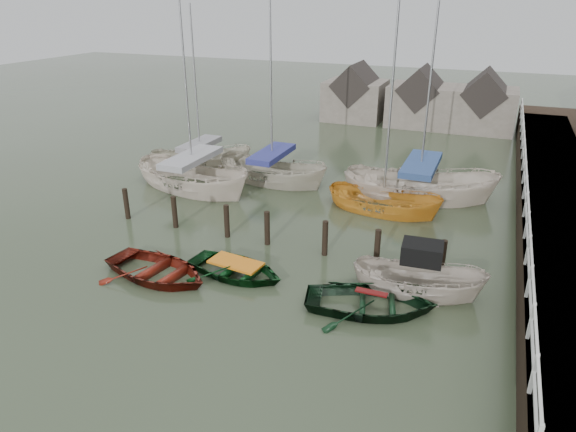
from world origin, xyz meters
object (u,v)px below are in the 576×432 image
at_px(sailboat_d, 418,196).
at_px(sailboat_e, 201,166).
at_px(rowboat_red, 158,277).
at_px(sailboat_b, 272,180).
at_px(motorboat, 417,291).
at_px(sailboat_a, 194,188).
at_px(rowboat_dkgreen, 370,310).
at_px(sailboat_c, 382,211).
at_px(rowboat_green, 236,275).

bearing_deg(sailboat_d, sailboat_e, 82.16).
relative_size(rowboat_red, sailboat_b, 0.38).
height_order(rowboat_red, motorboat, motorboat).
bearing_deg(sailboat_a, sailboat_e, 38.02).
bearing_deg(rowboat_dkgreen, sailboat_a, 42.52).
bearing_deg(sailboat_c, sailboat_e, 84.72).
bearing_deg(sailboat_e, sailboat_d, -115.03).
xyz_separation_m(rowboat_green, sailboat_b, (-2.89, 9.68, 0.06)).
height_order(sailboat_d, sailboat_e, sailboat_d).
height_order(sailboat_c, sailboat_e, sailboat_c).
bearing_deg(rowboat_dkgreen, rowboat_red, 82.63).
distance_m(sailboat_d, sailboat_e, 12.39).
bearing_deg(sailboat_c, rowboat_red, 153.71).
relative_size(rowboat_red, rowboat_green, 1.13).
relative_size(sailboat_a, sailboat_c, 1.09).
relative_size(motorboat, sailboat_e, 0.45).
distance_m(sailboat_a, sailboat_e, 3.61).
distance_m(rowboat_green, sailboat_b, 10.10).
distance_m(rowboat_red, sailboat_a, 8.99).
distance_m(rowboat_red, motorboat, 8.95).
bearing_deg(rowboat_green, rowboat_dkgreen, -87.32).
bearing_deg(rowboat_dkgreen, motorboat, -51.19).
bearing_deg(rowboat_red, rowboat_green, -56.07).
bearing_deg(rowboat_dkgreen, sailboat_b, 24.25).
bearing_deg(motorboat, sailboat_b, 42.46).
bearing_deg(sailboat_e, rowboat_green, -167.66).
relative_size(rowboat_green, sailboat_b, 0.34).
height_order(rowboat_dkgreen, sailboat_b, sailboat_b).
distance_m(rowboat_dkgreen, sailboat_a, 13.31).
bearing_deg(motorboat, sailboat_d, 4.57).
height_order(rowboat_red, sailboat_a, sailboat_a).
height_order(rowboat_red, sailboat_d, sailboat_d).
xyz_separation_m(sailboat_c, sailboat_d, (1.23, 2.37, 0.04)).
bearing_deg(sailboat_c, sailboat_d, -19.89).
relative_size(rowboat_green, sailboat_c, 0.35).
relative_size(sailboat_a, sailboat_e, 1.15).
relative_size(sailboat_b, sailboat_d, 0.89).
bearing_deg(sailboat_d, sailboat_c, 145.52).
distance_m(sailboat_a, sailboat_b, 4.17).
distance_m(motorboat, sailboat_b, 12.36).
xyz_separation_m(motorboat, sailboat_a, (-12.26, 5.84, -0.04)).
distance_m(sailboat_b, sailboat_d, 7.62).
distance_m(sailboat_b, sailboat_e, 4.83).
height_order(rowboat_red, sailboat_b, sailboat_b).
distance_m(rowboat_green, sailboat_d, 11.20).
bearing_deg(sailboat_c, sailboat_b, 81.02).
bearing_deg(rowboat_green, motorboat, -72.08).
bearing_deg(sailboat_e, sailboat_b, -121.95).
height_order(rowboat_dkgreen, motorboat, motorboat).
bearing_deg(sailboat_e, sailboat_c, -127.06).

